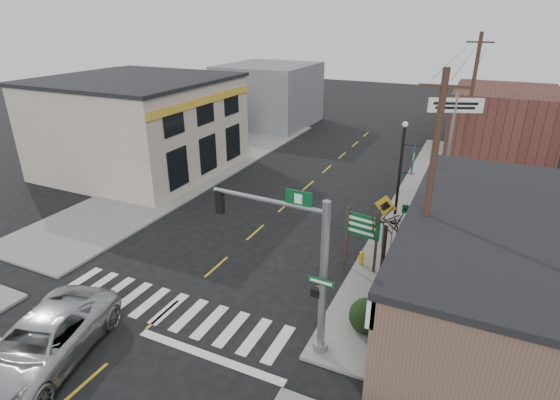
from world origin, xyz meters
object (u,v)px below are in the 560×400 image
at_px(bare_tree, 387,215).
at_px(suv, 41,344).
at_px(traffic_signal_pole, 304,259).
at_px(lamp_post, 401,168).
at_px(guide_sign, 362,232).
at_px(fire_hydrant, 361,257).
at_px(utility_pole_far, 469,106).
at_px(utility_pole_near, 428,196).
at_px(dance_center_sign, 453,121).

bearing_deg(bare_tree, suv, -134.20).
relative_size(traffic_signal_pole, lamp_post, 0.99).
bearing_deg(guide_sign, traffic_signal_pole, -84.85).
bearing_deg(bare_tree, guide_sign, 148.59).
xyz_separation_m(fire_hydrant, utility_pole_far, (3.20, 15.34, 4.78)).
relative_size(lamp_post, utility_pole_near, 0.63).
xyz_separation_m(fire_hydrant, utility_pole_near, (2.81, -2.20, 4.47)).
bearing_deg(guide_sign, lamp_post, 93.00).
bearing_deg(lamp_post, fire_hydrant, -79.04).
bearing_deg(utility_pole_near, suv, -145.40).
height_order(dance_center_sign, utility_pole_near, utility_pole_near).
bearing_deg(utility_pole_far, guide_sign, -102.21).
distance_m(fire_hydrant, utility_pole_far, 16.38).
height_order(dance_center_sign, utility_pole_far, utility_pole_far).
distance_m(bare_tree, utility_pole_far, 16.69).
height_order(fire_hydrant, bare_tree, bare_tree).
bearing_deg(traffic_signal_pole, guide_sign, 88.02).
height_order(traffic_signal_pole, guide_sign, traffic_signal_pole).
bearing_deg(lamp_post, bare_tree, -66.32).
xyz_separation_m(traffic_signal_pole, dance_center_sign, (3.07, 16.29, 1.60)).
bearing_deg(utility_pole_far, fire_hydrant, -102.50).
distance_m(utility_pole_near, utility_pole_far, 17.55).
distance_m(suv, guide_sign, 13.36).
height_order(lamp_post, bare_tree, lamp_post).
bearing_deg(lamp_post, utility_pole_far, 94.54).
bearing_deg(fire_hydrant, lamp_post, 82.61).
bearing_deg(dance_center_sign, utility_pole_far, 62.52).
distance_m(suv, fire_hydrant, 13.62).
distance_m(traffic_signal_pole, lamp_post, 11.25).
bearing_deg(fire_hydrant, utility_pole_near, -38.09).
relative_size(bare_tree, utility_pole_far, 0.42).
relative_size(fire_hydrant, bare_tree, 0.17).
height_order(suv, traffic_signal_pole, traffic_signal_pole).
bearing_deg(bare_tree, utility_pole_far, 83.08).
bearing_deg(utility_pole_near, bare_tree, 142.89).
xyz_separation_m(traffic_signal_pole, fire_hydrant, (0.48, 6.29, -3.16)).
relative_size(suv, bare_tree, 1.46).
relative_size(lamp_post, dance_center_sign, 0.88).
bearing_deg(fire_hydrant, suv, -127.26).
bearing_deg(guide_sign, dance_center_sign, 85.88).
bearing_deg(utility_pole_near, guide_sign, 143.84).
height_order(suv, lamp_post, lamp_post).
height_order(suv, utility_pole_near, utility_pole_near).
xyz_separation_m(suv, guide_sign, (8.25, 10.45, 1.21)).
height_order(bare_tree, utility_pole_near, utility_pole_near).
relative_size(lamp_post, bare_tree, 1.42).
xyz_separation_m(fire_hydrant, bare_tree, (1.20, -1.13, 2.94)).
relative_size(suv, traffic_signal_pole, 1.04).
distance_m(traffic_signal_pole, dance_center_sign, 16.65).
bearing_deg(suv, dance_center_sign, 48.78).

